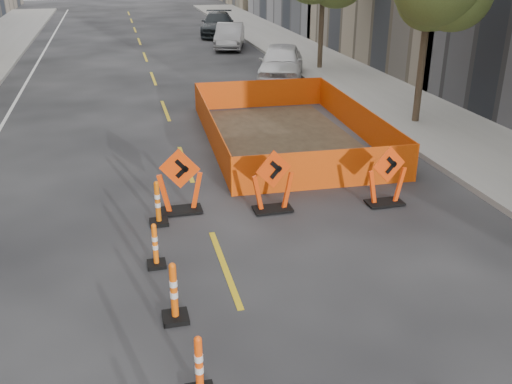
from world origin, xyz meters
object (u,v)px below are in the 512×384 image
object	(u,v)px
channelizer_5	(155,245)
chevron_sign_center	(273,181)
chevron_sign_right	(387,176)
parked_car_mid	(230,36)
channelizer_4	(174,292)
parked_car_near	(281,62)
channelizer_3	(199,367)
parked_car_far	(218,24)
channelizer_6	(158,203)
chevron_sign_left	(180,181)

from	to	relation	value
channelizer_5	chevron_sign_center	size ratio (longest dim) A/B	0.60
chevron_sign_right	parked_car_mid	world-z (taller)	chevron_sign_right
channelizer_5	parked_car_mid	distance (m)	26.34
channelizer_4	parked_car_near	distance (m)	18.96
channelizer_3	parked_car_far	bearing A→B (deg)	79.29
channelizer_3	parked_car_mid	size ratio (longest dim) A/B	0.22
chevron_sign_right	channelizer_6	bearing A→B (deg)	166.97
channelizer_6	chevron_sign_center	world-z (taller)	chevron_sign_center
chevron_sign_center	parked_car_mid	distance (m)	23.86
channelizer_4	channelizer_5	xyz separation A→B (m)	(-0.16, 1.86, -0.09)
channelizer_4	parked_car_far	size ratio (longest dim) A/B	0.20
channelizer_3	parked_car_far	xyz separation A→B (m)	(6.58, 34.78, 0.28)
channelizer_6	chevron_sign_left	bearing A→B (deg)	41.70
parked_car_far	parked_car_mid	bearing A→B (deg)	-79.84
channelizer_6	parked_car_mid	bearing A→B (deg)	74.84
channelizer_4	chevron_sign_center	xyz separation A→B (m)	(2.74, 3.78, 0.22)
channelizer_5	channelizer_4	bearing A→B (deg)	-84.95
channelizer_3	parked_car_near	bearing A→B (deg)	70.76
channelizer_5	parked_car_mid	xyz separation A→B (m)	(6.61, 25.49, 0.28)
channelizer_4	chevron_sign_left	size ratio (longest dim) A/B	0.69
channelizer_3	chevron_sign_right	world-z (taller)	chevron_sign_right
channelizer_6	chevron_sign_center	distance (m)	2.70
channelizer_5	parked_car_far	xyz separation A→B (m)	(6.88, 31.06, 0.32)
channelizer_3	channelizer_5	world-z (taller)	channelizer_3
chevron_sign_right	parked_car_mid	distance (m)	23.88
channelizer_4	chevron_sign_center	distance (m)	4.67
channelizer_4	parked_car_mid	distance (m)	28.10
parked_car_near	parked_car_far	bearing A→B (deg)	110.25
parked_car_mid	parked_car_far	size ratio (longest dim) A/B	0.83
channelizer_5	chevron_sign_left	distance (m)	2.52
chevron_sign_right	parked_car_near	bearing A→B (deg)	73.52
chevron_sign_right	chevron_sign_left	bearing A→B (deg)	160.72
channelizer_6	chevron_sign_right	bearing A→B (deg)	-2.41
channelizer_5	parked_car_near	bearing A→B (deg)	65.76
chevron_sign_center	chevron_sign_left	bearing A→B (deg)	154.32
channelizer_3	channelizer_4	size ratio (longest dim) A/B	0.92
channelizer_6	parked_car_far	world-z (taller)	parked_car_far
channelizer_4	parked_car_near	xyz separation A→B (m)	(6.94, 17.64, 0.29)
chevron_sign_center	parked_car_near	world-z (taller)	parked_car_near
channelizer_4	channelizer_5	size ratio (longest dim) A/B	1.19
chevron_sign_left	parked_car_mid	bearing A→B (deg)	95.08
channelizer_3	channelizer_6	size ratio (longest dim) A/B	0.96
parked_car_mid	parked_car_far	xyz separation A→B (m)	(0.27, 5.57, 0.04)
channelizer_3	channelizer_5	distance (m)	3.73
chevron_sign_left	chevron_sign_right	size ratio (longest dim) A/B	1.07
channelizer_5	parked_car_near	world-z (taller)	parked_car_near
chevron_sign_left	channelizer_3	bearing A→B (deg)	-75.30
parked_car_mid	parked_car_far	bearing A→B (deg)	103.10
channelizer_6	chevron_sign_right	xyz separation A→B (m)	(5.45, -0.23, 0.23)
channelizer_4	parked_car_far	distance (m)	33.60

